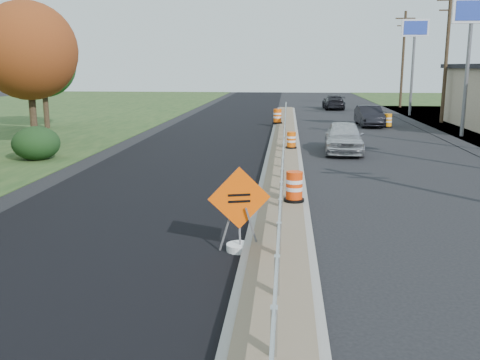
# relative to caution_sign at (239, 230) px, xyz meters

# --- Properties ---
(ground) EXTENTS (140.00, 140.00, 0.00)m
(ground) POSITION_rel_caution_sign_xyz_m (0.90, 5.23, -0.50)
(ground) COLOR black
(ground) RESTS_ON ground
(milled_overlay) EXTENTS (7.20, 120.00, 0.01)m
(milled_overlay) POSITION_rel_caution_sign_xyz_m (-3.50, 15.23, -0.49)
(milled_overlay) COLOR black
(milled_overlay) RESTS_ON ground
(median) EXTENTS (1.60, 55.00, 0.23)m
(median) POSITION_rel_caution_sign_xyz_m (0.90, 13.23, -0.39)
(median) COLOR gray
(median) RESTS_ON ground
(guardrail) EXTENTS (0.10, 46.15, 0.72)m
(guardrail) POSITION_rel_caution_sign_xyz_m (0.90, 14.23, 0.23)
(guardrail) COLOR silver
(guardrail) RESTS_ON median
(pylon_sign_mid) EXTENTS (2.20, 0.30, 7.90)m
(pylon_sign_mid) POSITION_rel_caution_sign_xyz_m (11.40, 21.23, 5.98)
(pylon_sign_mid) COLOR slate
(pylon_sign_mid) RESTS_ON ground
(pylon_sign_north) EXTENTS (2.20, 0.30, 7.90)m
(pylon_sign_north) POSITION_rel_caution_sign_xyz_m (11.40, 35.23, 5.98)
(pylon_sign_north) COLOR slate
(pylon_sign_north) RESTS_ON ground
(utility_pole_nmid) EXTENTS (1.90, 0.26, 9.40)m
(utility_pole_nmid) POSITION_rel_caution_sign_xyz_m (12.40, 29.23, 4.44)
(utility_pole_nmid) COLOR #473523
(utility_pole_nmid) RESTS_ON ground
(utility_pole_north) EXTENTS (1.90, 0.26, 9.40)m
(utility_pole_north) POSITION_rel_caution_sign_xyz_m (12.40, 44.23, 4.44)
(utility_pole_north) COLOR #473523
(utility_pole_north) RESTS_ON ground
(hedge_north) EXTENTS (2.09, 2.09, 1.52)m
(hedge_north) POSITION_rel_caution_sign_xyz_m (-10.10, 11.23, 0.26)
(hedge_north) COLOR black
(hedge_north) RESTS_ON ground
(tree_near_red) EXTENTS (4.95, 4.95, 7.35)m
(tree_near_red) POSITION_rel_caution_sign_xyz_m (-12.10, 15.23, 4.37)
(tree_near_red) COLOR #473523
(tree_near_red) RESTS_ON ground
(tree_near_back) EXTENTS (4.29, 4.29, 6.37)m
(tree_near_back) POSITION_rel_caution_sign_xyz_m (-15.10, 23.23, 3.72)
(tree_near_back) COLOR #473523
(tree_near_back) RESTS_ON ground
(caution_sign) EXTENTS (1.37, 0.59, 1.95)m
(caution_sign) POSITION_rel_caution_sign_xyz_m (0.00, 0.00, 0.00)
(caution_sign) COLOR white
(caution_sign) RESTS_ON ground
(barrel_median_near) EXTENTS (0.60, 0.60, 0.89)m
(barrel_median_near) POSITION_rel_caution_sign_xyz_m (1.27, 3.81, 0.16)
(barrel_median_near) COLOR black
(barrel_median_near) RESTS_ON median
(barrel_median_mid) EXTENTS (0.54, 0.54, 0.79)m
(barrel_median_mid) POSITION_rel_caution_sign_xyz_m (1.24, 14.22, 0.11)
(barrel_median_mid) COLOR black
(barrel_median_mid) RESTS_ON median
(barrel_median_far) EXTENTS (0.68, 0.68, 0.99)m
(barrel_median_far) POSITION_rel_caution_sign_xyz_m (0.35, 25.62, 0.21)
(barrel_median_far) COLOR black
(barrel_median_far) RESTS_ON median
(barrel_shoulder_mid) EXTENTS (0.63, 0.63, 0.93)m
(barrel_shoulder_mid) POSITION_rel_caution_sign_xyz_m (7.90, 25.86, -0.05)
(barrel_shoulder_mid) COLOR black
(barrel_shoulder_mid) RESTS_ON ground
(car_silver) EXTENTS (2.04, 4.55, 1.52)m
(car_silver) POSITION_rel_caution_sign_xyz_m (3.77, 14.56, 0.26)
(car_silver) COLOR silver
(car_silver) RESTS_ON ground
(car_dark_mid) EXTENTS (1.66, 4.34, 1.41)m
(car_dark_mid) POSITION_rel_caution_sign_xyz_m (6.75, 26.58, 0.21)
(car_dark_mid) COLOR black
(car_dark_mid) RESTS_ON ground
(car_dark_far) EXTENTS (1.99, 4.76, 1.37)m
(car_dark_far) POSITION_rel_caution_sign_xyz_m (5.50, 41.52, 0.19)
(car_dark_far) COLOR black
(car_dark_far) RESTS_ON ground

